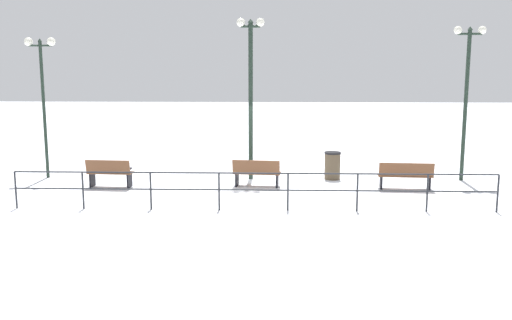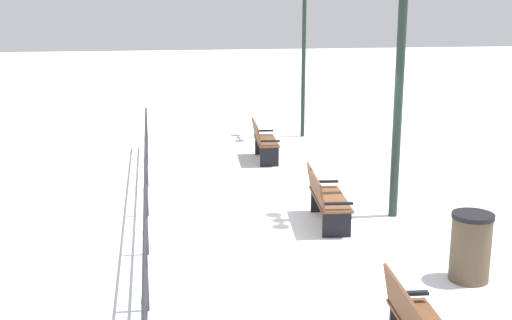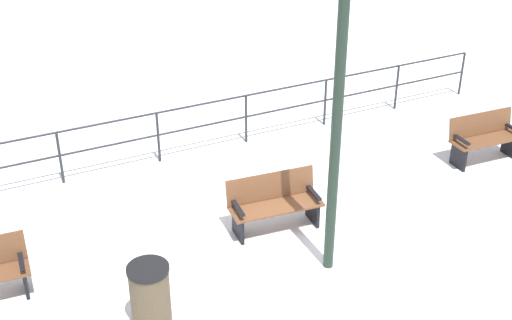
# 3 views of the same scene
# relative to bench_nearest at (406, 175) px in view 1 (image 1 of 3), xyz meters

# --- Properties ---
(ground_plane) EXTENTS (80.00, 80.00, 0.00)m
(ground_plane) POSITION_rel_bench_nearest_xyz_m (0.17, 4.63, -0.46)
(ground_plane) COLOR white
(ground_plane) RESTS_ON ground
(bench_nearest) EXTENTS (0.62, 1.70, 0.87)m
(bench_nearest) POSITION_rel_bench_nearest_xyz_m (0.00, 0.00, 0.00)
(bench_nearest) COLOR brown
(bench_nearest) RESTS_ON ground
(bench_second) EXTENTS (0.71, 1.55, 0.90)m
(bench_second) POSITION_rel_bench_nearest_xyz_m (0.24, 4.64, -0.00)
(bench_second) COLOR brown
(bench_second) RESTS_ON ground
(bench_third) EXTENTS (0.62, 1.45, 0.91)m
(bench_third) POSITION_rel_bench_nearest_xyz_m (-0.02, 9.28, 0.02)
(bench_third) COLOR brown
(bench_third) RESTS_ON ground
(lamppost_near) EXTENTS (0.26, 1.04, 5.08)m
(lamppost_near) POSITION_rel_bench_nearest_xyz_m (1.52, -2.21, 2.87)
(lamppost_near) COLOR #1E2D23
(lamppost_near) RESTS_ON ground
(lamppost_middle) EXTENTS (0.28, 0.92, 5.35)m
(lamppost_middle) POSITION_rel_bench_nearest_xyz_m (1.52, 4.88, 2.97)
(lamppost_middle) COLOR #1E2D23
(lamppost_middle) RESTS_ON ground
(lamppost_far) EXTENTS (0.28, 1.04, 4.74)m
(lamppost_far) POSITION_rel_bench_nearest_xyz_m (1.52, 11.89, 2.95)
(lamppost_far) COLOR #1E2D23
(lamppost_far) RESTS_ON ground
(waterfront_railing) EXTENTS (0.05, 12.93, 1.03)m
(waterfront_railing) POSITION_rel_bench_nearest_xyz_m (-2.71, 4.63, 0.23)
(waterfront_railing) COLOR #26282D
(waterfront_railing) RESTS_ON ground
(trash_bin) EXTENTS (0.55, 0.55, 0.93)m
(trash_bin) POSITION_rel_bench_nearest_xyz_m (1.56, 2.12, 0.01)
(trash_bin) COLOR brown
(trash_bin) RESTS_ON ground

